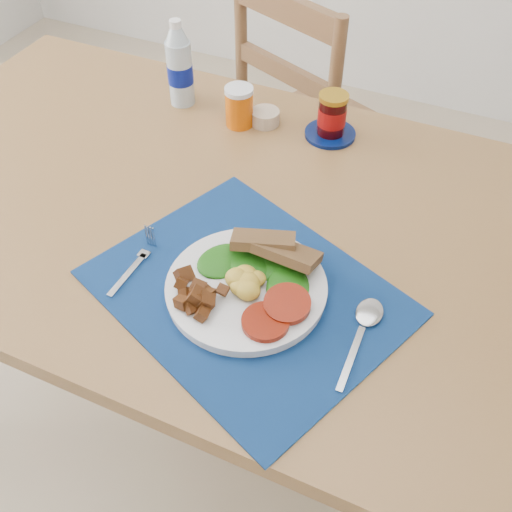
{
  "coord_description": "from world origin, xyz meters",
  "views": [
    {
      "loc": [
        0.5,
        -0.58,
        1.53
      ],
      "look_at": [
        0.22,
        0.06,
        0.8
      ],
      "focal_mm": 42.0,
      "sensor_mm": 36.0,
      "label": 1
    }
  ],
  "objects_px": {
    "juice_glass": "(239,107)",
    "water_bottle": "(180,68)",
    "chair_far": "(309,101)",
    "jam_on_saucer": "(332,118)",
    "breakfast_plate": "(242,285)"
  },
  "relations": [
    {
      "from": "chair_far",
      "to": "jam_on_saucer",
      "type": "relative_size",
      "value": 9.74
    },
    {
      "from": "breakfast_plate",
      "to": "water_bottle",
      "type": "distance_m",
      "value": 0.63
    },
    {
      "from": "jam_on_saucer",
      "to": "chair_far",
      "type": "bearing_deg",
      "value": 115.33
    },
    {
      "from": "chair_far",
      "to": "juice_glass",
      "type": "relative_size",
      "value": 12.73
    },
    {
      "from": "breakfast_plate",
      "to": "jam_on_saucer",
      "type": "xyz_separation_m",
      "value": [
        -0.02,
        0.5,
        0.02
      ]
    },
    {
      "from": "juice_glass",
      "to": "water_bottle",
      "type": "bearing_deg",
      "value": 170.22
    },
    {
      "from": "chair_far",
      "to": "jam_on_saucer",
      "type": "height_order",
      "value": "chair_far"
    },
    {
      "from": "chair_far",
      "to": "juice_glass",
      "type": "distance_m",
      "value": 0.5
    },
    {
      "from": "breakfast_plate",
      "to": "jam_on_saucer",
      "type": "bearing_deg",
      "value": 81.66
    },
    {
      "from": "juice_glass",
      "to": "jam_on_saucer",
      "type": "relative_size",
      "value": 0.77
    },
    {
      "from": "juice_glass",
      "to": "breakfast_plate",
      "type": "bearing_deg",
      "value": -64.07
    },
    {
      "from": "water_bottle",
      "to": "jam_on_saucer",
      "type": "height_order",
      "value": "water_bottle"
    },
    {
      "from": "jam_on_saucer",
      "to": "breakfast_plate",
      "type": "bearing_deg",
      "value": -87.8
    },
    {
      "from": "water_bottle",
      "to": "jam_on_saucer",
      "type": "relative_size",
      "value": 1.78
    },
    {
      "from": "chair_far",
      "to": "water_bottle",
      "type": "bearing_deg",
      "value": 88.99
    }
  ]
}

